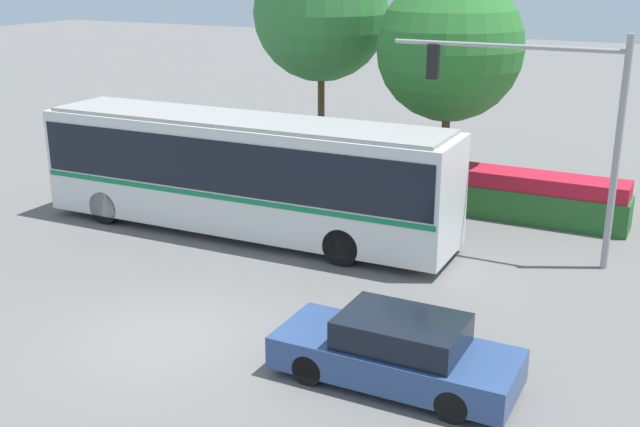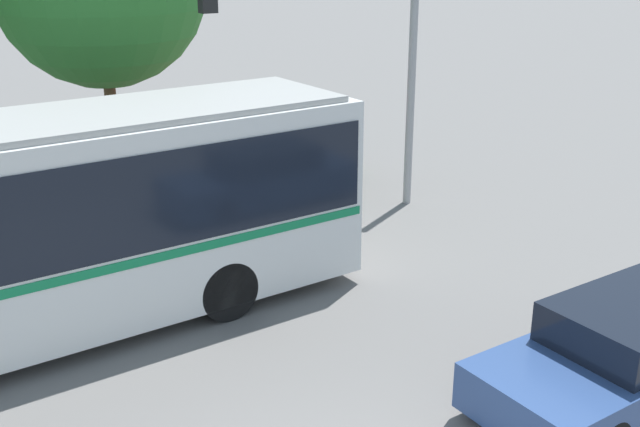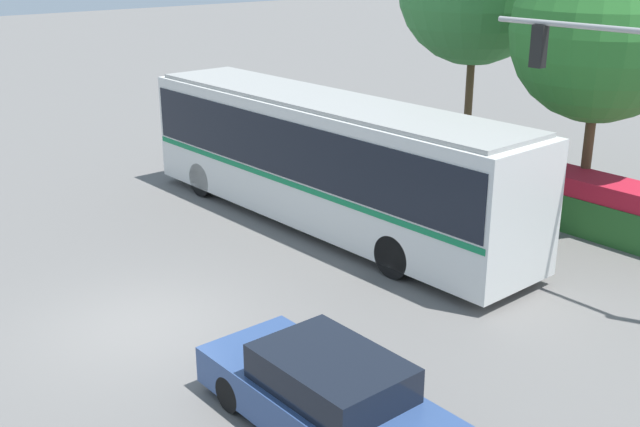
{
  "view_description": "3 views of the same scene",
  "coord_description": "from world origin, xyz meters",
  "px_view_note": "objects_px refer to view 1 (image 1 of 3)",
  "views": [
    {
      "loc": [
        9.6,
        -11.6,
        7.51
      ],
      "look_at": [
        2.09,
        3.04,
        2.18
      ],
      "focal_mm": 43.68,
      "sensor_mm": 36.0,
      "label": 1
    },
    {
      "loc": [
        -3.29,
        -4.58,
        5.77
      ],
      "look_at": [
        3.52,
        5.8,
        1.29
      ],
      "focal_mm": 42.58,
      "sensor_mm": 36.0,
      "label": 2
    },
    {
      "loc": [
        12.62,
        -5.96,
        7.09
      ],
      "look_at": [
        -0.3,
        4.78,
        1.17
      ],
      "focal_mm": 43.33,
      "sensor_mm": 36.0,
      "label": 3
    }
  ],
  "objects_px": {
    "city_bus": "(243,168)",
    "sedan_foreground": "(397,352)",
    "street_tree_centre": "(450,48)",
    "traffic_light_pole": "(553,110)",
    "street_tree_left": "(321,13)"
  },
  "relations": [
    {
      "from": "city_bus",
      "to": "traffic_light_pole",
      "type": "distance_m",
      "value": 8.56
    },
    {
      "from": "traffic_light_pole",
      "to": "sedan_foreground",
      "type": "bearing_deg",
      "value": 82.64
    },
    {
      "from": "city_bus",
      "to": "sedan_foreground",
      "type": "xyz_separation_m",
      "value": [
        7.09,
        -5.91,
        -1.29
      ]
    },
    {
      "from": "city_bus",
      "to": "street_tree_left",
      "type": "relative_size",
      "value": 1.52
    },
    {
      "from": "street_tree_left",
      "to": "street_tree_centre",
      "type": "xyz_separation_m",
      "value": [
        5.14,
        -1.31,
        -0.83
      ]
    },
    {
      "from": "city_bus",
      "to": "street_tree_centre",
      "type": "bearing_deg",
      "value": -127.85
    },
    {
      "from": "sedan_foreground",
      "to": "street_tree_centre",
      "type": "relative_size",
      "value": 0.63
    },
    {
      "from": "sedan_foreground",
      "to": "street_tree_left",
      "type": "xyz_separation_m",
      "value": [
        -8.1,
        12.77,
        5.18
      ]
    },
    {
      "from": "street_tree_centre",
      "to": "sedan_foreground",
      "type": "bearing_deg",
      "value": -75.51
    },
    {
      "from": "sedan_foreground",
      "to": "traffic_light_pole",
      "type": "xyz_separation_m",
      "value": [
        1.0,
        7.77,
        3.33
      ]
    },
    {
      "from": "street_tree_centre",
      "to": "street_tree_left",
      "type": "bearing_deg",
      "value": 165.75
    },
    {
      "from": "traffic_light_pole",
      "to": "street_tree_left",
      "type": "height_order",
      "value": "street_tree_left"
    },
    {
      "from": "sedan_foreground",
      "to": "street_tree_centre",
      "type": "height_order",
      "value": "street_tree_centre"
    },
    {
      "from": "city_bus",
      "to": "traffic_light_pole",
      "type": "height_order",
      "value": "traffic_light_pole"
    },
    {
      "from": "city_bus",
      "to": "sedan_foreground",
      "type": "relative_size",
      "value": 2.74
    }
  ]
}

